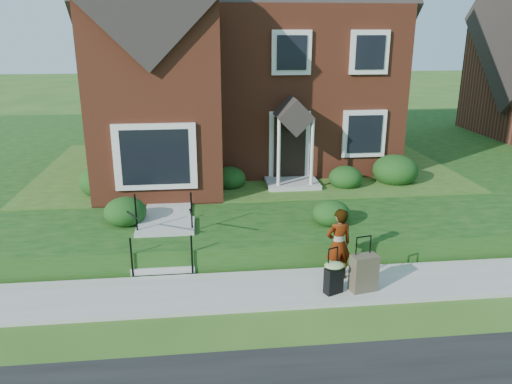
{
  "coord_description": "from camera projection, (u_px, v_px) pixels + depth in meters",
  "views": [
    {
      "loc": [
        -1.56,
        -9.24,
        5.18
      ],
      "look_at": [
        -0.3,
        2.0,
        1.55
      ],
      "focal_mm": 35.0,
      "sensor_mm": 36.0,
      "label": 1
    }
  ],
  "objects": [
    {
      "name": "woman",
      "position": [
        338.0,
        244.0,
        10.6
      ],
      "size": [
        0.64,
        0.49,
        1.6
      ],
      "primitive_type": "imported",
      "rotation": [
        0.0,
        0.0,
        3.34
      ],
      "color": "#999999",
      "rests_on": "sidewalk"
    },
    {
      "name": "front_steps",
      "position": [
        165.0,
        240.0,
        11.82
      ],
      "size": [
        1.4,
        2.02,
        1.5
      ],
      "color": "#9E9B93",
      "rests_on": "ground"
    },
    {
      "name": "foundation_shrubs",
      "position": [
        254.0,
        179.0,
        14.72
      ],
      "size": [
        10.43,
        4.46,
        1.01
      ],
      "color": "black",
      "rests_on": "terrace"
    },
    {
      "name": "suitcase_olive",
      "position": [
        364.0,
        273.0,
        10.23
      ],
      "size": [
        0.59,
        0.41,
        1.17
      ],
      "rotation": [
        0.0,
        0.0,
        0.21
      ],
      "color": "#4C4432",
      "rests_on": "sidewalk"
    },
    {
      "name": "main_house",
      "position": [
        235.0,
        30.0,
        17.95
      ],
      "size": [
        10.4,
        10.2,
        9.4
      ],
      "color": "brown",
      "rests_on": "terrace"
    },
    {
      "name": "walkway",
      "position": [
        171.0,
        193.0,
        14.76
      ],
      "size": [
        1.2,
        6.0,
        0.06
      ],
      "primitive_type": "cube",
      "color": "#9E9B93",
      "rests_on": "terrace"
    },
    {
      "name": "ground",
      "position": [
        281.0,
        290.0,
        10.49
      ],
      "size": [
        120.0,
        120.0,
        0.0
      ],
      "primitive_type": "plane",
      "color": "#2D5119",
      "rests_on": "ground"
    },
    {
      "name": "terrace",
      "position": [
        334.0,
        153.0,
        21.13
      ],
      "size": [
        44.0,
        20.0,
        0.6
      ],
      "primitive_type": "cube",
      "color": "#113B10",
      "rests_on": "ground"
    },
    {
      "name": "sidewalk",
      "position": [
        281.0,
        289.0,
        10.48
      ],
      "size": [
        60.0,
        1.6,
        0.08
      ],
      "primitive_type": "cube",
      "color": "#9E9B93",
      "rests_on": "ground"
    },
    {
      "name": "suitcase_black",
      "position": [
        334.0,
        276.0,
        10.12
      ],
      "size": [
        0.51,
        0.47,
        0.99
      ],
      "rotation": [
        0.0,
        0.0,
        0.41
      ],
      "color": "black",
      "rests_on": "sidewalk"
    }
  ]
}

